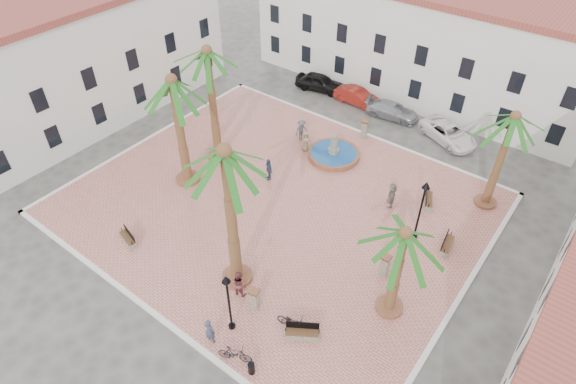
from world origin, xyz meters
name	(u,v)px	position (x,y,z in m)	size (l,w,h in m)	color
ground	(276,204)	(0.00, 0.00, 0.00)	(120.00, 120.00, 0.00)	#56544F
plaza	(276,203)	(0.00, 0.00, 0.07)	(26.00, 22.00, 0.15)	tan
kerb_n	(359,132)	(0.00, 11.00, 0.08)	(26.30, 0.30, 0.16)	silver
kerb_s	(151,311)	(0.00, -11.00, 0.08)	(26.30, 0.30, 0.16)	silver
kerb_e	(460,298)	(13.00, 0.00, 0.08)	(0.30, 22.30, 0.16)	silver
kerb_w	(150,138)	(-13.00, 0.00, 0.08)	(0.30, 22.30, 0.16)	silver
building_north	(418,41)	(0.00, 19.99, 4.77)	(30.40, 7.40, 9.50)	silver
building_west	(88,61)	(-19.00, 0.00, 5.02)	(6.40, 24.40, 10.00)	silver
fountain	(334,153)	(0.21, 6.77, 0.43)	(3.95, 3.95, 2.04)	brown
palm_nw	(208,63)	(-6.70, 1.43, 7.80)	(5.28, 5.28, 8.93)	brown
palm_sw	(173,93)	(-6.55, -1.90, 7.13)	(5.63, 5.63, 8.29)	brown
palm_s	(226,168)	(2.26, -6.47, 8.16)	(5.63, 5.63, 9.36)	brown
palm_e	(403,244)	(10.21, -3.06, 5.19)	(4.88, 4.88, 6.14)	brown
palm_ne	(512,127)	(11.31, 8.53, 6.22)	(4.76, 4.76, 7.18)	brown
bench_s	(128,239)	(-5.05, -8.43, 0.39)	(1.67, 0.88, 0.84)	gray
bench_se	(302,334)	(7.50, -7.34, 0.42)	(1.82, 1.45, 0.95)	gray
bench_e	(447,245)	(10.89, 3.00, 0.41)	(0.78, 1.78, 0.91)	gray
bench_ne	(428,201)	(8.22, 6.13, 0.41)	(1.17, 1.78, 0.91)	gray
lamppost_s	(228,294)	(4.23, -9.09, 2.94)	(0.45, 0.45, 4.12)	black
lamppost_e	(423,201)	(8.90, 2.69, 3.17)	(0.49, 0.49, 4.46)	black
bollard_se	(255,299)	(4.41, -7.42, 0.89)	(0.60, 0.60, 1.43)	gray
bollard_n	(364,129)	(0.71, 10.40, 0.96)	(0.68, 0.68, 1.56)	gray
bollard_e	(385,265)	(8.83, -1.16, 0.94)	(0.56, 0.56, 1.53)	gray
litter_bin	(251,368)	(6.70, -10.40, 0.49)	(0.35, 0.35, 0.67)	black
cyclist_a	(210,331)	(3.93, -10.34, 1.00)	(0.62, 0.41, 1.71)	#363A4D
bicycle_a	(293,321)	(6.75, -7.16, 0.61)	(0.62, 1.76, 0.93)	black
cyclist_b	(239,283)	(3.08, -7.21, 1.02)	(0.84, 0.66, 1.74)	brown
bicycle_b	(235,354)	(5.65, -10.40, 0.68)	(0.50, 1.76, 1.06)	black
pedestrian_fountain_a	(306,141)	(-1.97, 6.17, 0.98)	(0.81, 0.53, 1.67)	#8C7656
pedestrian_fountain_b	(269,169)	(-2.02, 1.71, 1.01)	(1.01, 0.42, 1.72)	#334259
pedestrian_north	(301,130)	(-3.09, 7.13, 1.06)	(1.17, 0.67, 1.81)	#4A494E
pedestrian_east	(392,195)	(6.28, 4.41, 1.07)	(1.71, 0.54, 1.84)	gray
car_black	(320,82)	(-6.70, 14.98, 0.77)	(1.82, 4.52, 1.54)	black
car_red	(357,97)	(-2.62, 14.90, 0.70)	(1.47, 4.22, 1.39)	maroon
car_silver	(392,111)	(0.94, 14.72, 0.66)	(1.84, 4.53, 1.32)	#9A9CA3
car_white	(448,133)	(6.13, 14.27, 0.69)	(2.29, 4.96, 1.38)	white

